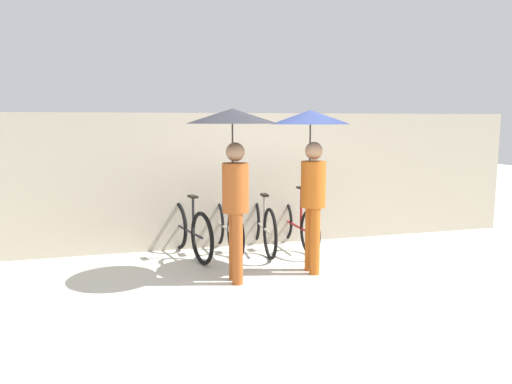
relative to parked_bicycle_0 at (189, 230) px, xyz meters
The scene contains 8 objects.
ground_plane 1.96m from the parked_bicycle_0, 64.07° to the right, with size 30.00×30.00×0.00m, color beige.
back_wall 1.16m from the parked_bicycle_0, 28.74° to the left, with size 9.68×0.12×2.08m.
parked_bicycle_0 is the anchor object (origin of this frame).
parked_bicycle_1 0.57m from the parked_bicycle_0, ahead, with size 0.44×1.73×0.99m.
parked_bicycle_2 1.12m from the parked_bicycle_0, ahead, with size 0.44×1.83×1.09m.
parked_bicycle_3 1.68m from the parked_bicycle_0, ahead, with size 0.44×1.75×1.03m.
pedestrian_leading 1.85m from the parked_bicycle_0, 72.80° to the right, with size 1.12×1.12×2.11m.
pedestrian_center 2.23m from the parked_bicycle_0, 38.14° to the right, with size 1.03×1.03×2.10m.
Camera 1 is at (-1.81, -5.37, 1.96)m, focal length 35.00 mm.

